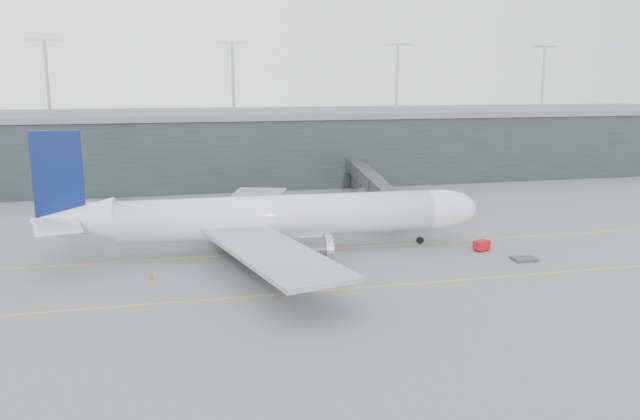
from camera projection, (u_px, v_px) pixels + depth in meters
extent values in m
plane|color=#5B5B60|center=(234.00, 247.00, 83.21)|extent=(320.00, 320.00, 0.00)
cube|color=orange|center=(237.00, 255.00, 79.40)|extent=(160.00, 0.25, 0.02)
cube|color=orange|center=(253.00, 296.00, 64.15)|extent=(160.00, 0.25, 0.02)
cube|color=orange|center=(253.00, 214.00, 103.39)|extent=(0.25, 60.00, 0.02)
cube|color=black|center=(208.00, 149.00, 137.06)|extent=(240.00, 35.00, 14.00)
cube|color=slate|center=(206.00, 114.00, 135.50)|extent=(240.00, 36.00, 1.20)
cylinder|color=#9E9EA3|center=(47.00, 79.00, 117.76)|extent=(0.60, 0.60, 14.00)
cylinder|color=#9E9EA3|center=(233.00, 79.00, 125.58)|extent=(0.60, 0.60, 14.00)
cylinder|color=#9E9EA3|center=(397.00, 79.00, 133.39)|extent=(0.60, 0.60, 14.00)
cylinder|color=#9E9EA3|center=(543.00, 79.00, 141.20)|extent=(0.60, 0.60, 14.00)
cylinder|color=silver|center=(279.00, 216.00, 80.08)|extent=(40.51, 6.70, 5.44)
ellipsoid|color=silver|center=(437.00, 210.00, 84.23)|extent=(11.59, 5.79, 5.44)
cone|color=silver|center=(73.00, 220.00, 75.12)|extent=(9.81, 5.52, 5.22)
cube|color=gray|center=(272.00, 232.00, 80.34)|extent=(14.17, 4.82, 1.75)
cube|color=black|center=(460.00, 202.00, 84.70)|extent=(2.01, 2.69, 0.70)
cube|color=gray|center=(272.00, 252.00, 66.70)|extent=(13.90, 26.60, 0.48)
cylinder|color=#3E3E43|center=(304.00, 250.00, 72.91)|extent=(6.23, 3.26, 3.07)
cube|color=gray|center=(249.00, 204.00, 92.80)|extent=(15.29, 26.64, 0.48)
cylinder|color=#3E3E43|center=(283.00, 220.00, 88.90)|extent=(6.23, 3.26, 3.07)
cube|color=#09164D|center=(58.00, 175.00, 73.74)|extent=(5.71, 0.62, 10.53)
cube|color=silver|center=(57.00, 226.00, 70.23)|extent=(6.50, 8.79, 0.31)
cube|color=silver|center=(73.00, 209.00, 79.49)|extent=(6.90, 8.95, 0.31)
cylinder|color=black|center=(420.00, 240.00, 84.66)|extent=(0.98, 0.38, 0.97)
cylinder|color=#9E9EA3|center=(420.00, 235.00, 84.53)|extent=(0.26, 0.26, 2.28)
cylinder|color=black|center=(255.00, 257.00, 76.20)|extent=(1.15, 0.47, 1.14)
cylinder|color=black|center=(249.00, 240.00, 84.28)|extent=(1.15, 0.47, 1.14)
cube|color=#313036|center=(393.00, 202.00, 89.09)|extent=(3.47, 3.78, 2.63)
cube|color=#313036|center=(383.00, 193.00, 96.69)|extent=(4.10, 12.42, 2.35)
cube|color=#313036|center=(370.00, 180.00, 108.61)|extent=(4.33, 12.46, 2.44)
cube|color=#313036|center=(360.00, 170.00, 120.52)|extent=(4.56, 12.49, 2.54)
cylinder|color=#9E9EA3|center=(382.00, 210.00, 97.93)|extent=(0.47, 0.47, 3.57)
cube|color=#3E3E43|center=(382.00, 219.00, 98.23)|extent=(2.06, 1.67, 0.66)
cylinder|color=#313036|center=(328.00, 166.00, 125.98)|extent=(3.76, 3.76, 2.82)
cylinder|color=#313036|center=(328.00, 181.00, 126.59)|extent=(1.69, 1.69, 3.38)
cube|color=#AA0C13|center=(482.00, 245.00, 81.04)|extent=(2.36, 1.96, 1.19)
cylinder|color=black|center=(480.00, 251.00, 80.38)|extent=(0.39, 0.27, 0.37)
cylinder|color=black|center=(488.00, 249.00, 81.22)|extent=(0.39, 0.27, 0.37)
cylinder|color=black|center=(475.00, 250.00, 81.11)|extent=(0.39, 0.27, 0.37)
cylinder|color=black|center=(482.00, 248.00, 81.95)|extent=(0.39, 0.27, 0.37)
cube|color=#353439|center=(524.00, 259.00, 76.88)|extent=(2.89, 2.34, 0.28)
cube|color=#3E3E43|center=(192.00, 229.00, 92.11)|extent=(2.22, 1.84, 0.21)
cube|color=silver|center=(192.00, 223.00, 91.92)|extent=(1.79, 1.70, 1.57)
cube|color=navy|center=(191.00, 218.00, 91.75)|extent=(1.85, 1.76, 0.08)
cube|color=#3E3E43|center=(210.00, 229.00, 92.45)|extent=(2.31, 2.12, 0.19)
cube|color=#A4A7B0|center=(209.00, 223.00, 92.28)|extent=(1.93, 1.88, 1.40)
cube|color=navy|center=(209.00, 219.00, 92.13)|extent=(1.99, 1.95, 0.07)
cube|color=#3E3E43|center=(227.00, 226.00, 94.00)|extent=(2.16, 1.77, 0.21)
cube|color=#A8ADB4|center=(227.00, 220.00, 93.81)|extent=(1.74, 1.65, 1.55)
cube|color=navy|center=(227.00, 215.00, 93.64)|extent=(1.80, 1.70, 0.08)
cone|color=orange|center=(479.00, 239.00, 85.64)|extent=(0.49, 0.49, 0.78)
cone|color=#D8610C|center=(326.00, 285.00, 66.70)|extent=(0.41, 0.41, 0.66)
cone|color=#DF4B0C|center=(290.00, 222.00, 96.08)|extent=(0.44, 0.44, 0.70)
cone|color=red|center=(151.00, 276.00, 69.39)|extent=(0.49, 0.49, 0.79)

